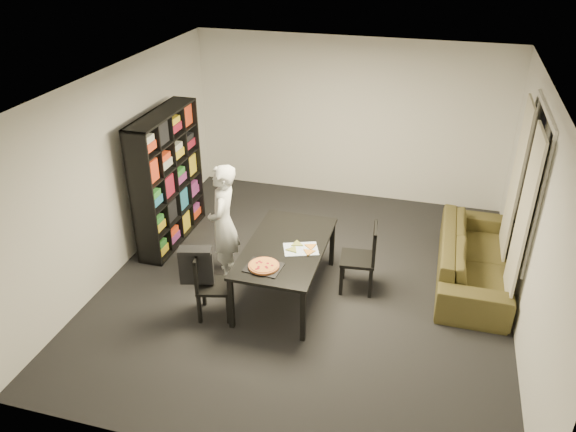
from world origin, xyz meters
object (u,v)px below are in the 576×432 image
(dining_table, at_px, (286,250))
(bookshelf, at_px, (168,179))
(baking_tray, at_px, (264,267))
(pepperoni_pizza, at_px, (264,266))
(chair_left, at_px, (207,280))
(sofa, at_px, (474,258))
(person, at_px, (223,223))
(chair_right, at_px, (365,254))

(dining_table, bearing_deg, bookshelf, 155.98)
(baking_tray, bearing_deg, pepperoni_pizza, 51.67)
(chair_left, xyz_separation_m, sofa, (3.00, 1.59, -0.16))
(baking_tray, height_order, sofa, baking_tray)
(sofa, bearing_deg, dining_table, 113.21)
(pepperoni_pizza, relative_size, sofa, 0.16)
(person, bearing_deg, sofa, 93.20)
(dining_table, xyz_separation_m, chair_right, (0.91, 0.36, -0.12))
(sofa, bearing_deg, chair_right, 114.20)
(bookshelf, bearing_deg, sofa, 1.21)
(dining_table, relative_size, chair_right, 1.85)
(bookshelf, relative_size, sofa, 0.87)
(baking_tray, xyz_separation_m, pepperoni_pizza, (0.00, 0.00, 0.02))
(bookshelf, height_order, pepperoni_pizza, bookshelf)
(pepperoni_pizza, bearing_deg, person, 137.29)
(bookshelf, xyz_separation_m, person, (1.09, -0.69, -0.17))
(baking_tray, bearing_deg, person, 137.20)
(pepperoni_pizza, bearing_deg, dining_table, 78.14)
(person, height_order, pepperoni_pizza, person)
(bookshelf, relative_size, person, 1.21)
(chair_right, distance_m, pepperoni_pizza, 1.37)
(dining_table, bearing_deg, person, 168.54)
(chair_left, height_order, pepperoni_pizza, chair_left)
(dining_table, distance_m, pepperoni_pizza, 0.54)
(bookshelf, xyz_separation_m, sofa, (4.19, 0.09, -0.63))
(person, distance_m, sofa, 3.23)
(dining_table, relative_size, baking_tray, 4.18)
(dining_table, bearing_deg, baking_tray, -101.95)
(chair_left, height_order, baking_tray, chair_left)
(bookshelf, xyz_separation_m, baking_tray, (1.84, -1.39, -0.25))
(chair_left, bearing_deg, pepperoni_pizza, -94.61)
(dining_table, relative_size, person, 1.07)
(person, relative_size, sofa, 0.72)
(bookshelf, distance_m, pepperoni_pizza, 2.32)
(person, relative_size, baking_tray, 3.91)
(bookshelf, height_order, chair_left, bookshelf)
(chair_right, height_order, pepperoni_pizza, chair_right)
(chair_right, bearing_deg, chair_left, -65.46)
(chair_left, bearing_deg, chair_right, -73.72)
(dining_table, height_order, person, person)
(chair_left, bearing_deg, dining_table, -64.72)
(chair_left, bearing_deg, baking_tray, -94.70)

